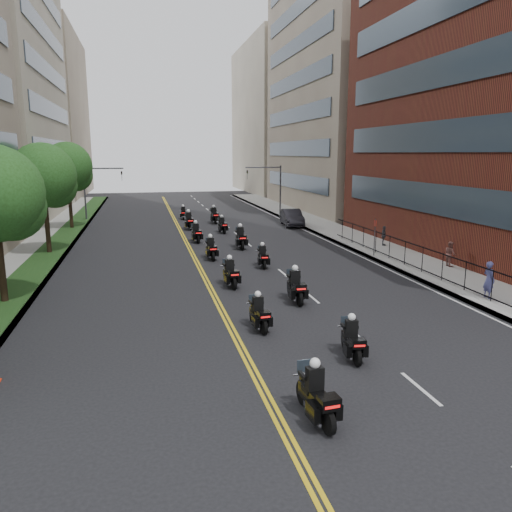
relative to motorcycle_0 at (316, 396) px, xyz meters
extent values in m
plane|color=black|center=(0.48, 0.99, -0.67)|extent=(160.00, 160.00, 0.00)
cube|color=gray|center=(12.48, 25.99, -0.59)|extent=(4.00, 90.00, 0.15)
cube|color=gray|center=(-11.52, 25.99, -0.59)|extent=(4.00, 90.00, 0.15)
cube|color=#153B15|center=(-10.72, 25.99, -0.50)|extent=(2.00, 90.00, 0.04)
cube|color=#333F4C|center=(14.43, 17.99, 2.83)|extent=(0.12, 25.80, 1.80)
cube|color=#333F4C|center=(14.43, 17.99, 6.83)|extent=(0.12, 25.80, 1.80)
cube|color=#333F4C|center=(14.43, 17.99, 10.83)|extent=(0.12, 25.80, 1.80)
cube|color=#333F4C|center=(14.43, 17.99, 14.83)|extent=(0.12, 25.80, 1.80)
cube|color=#806F5E|center=(21.98, 48.99, 14.33)|extent=(15.00, 28.00, 30.00)
cube|color=#333F4C|center=(14.43, 48.99, 2.83)|extent=(0.12, 24.08, 1.80)
cube|color=#333F4C|center=(14.43, 48.99, 6.83)|extent=(0.12, 24.08, 1.80)
cube|color=#333F4C|center=(14.43, 48.99, 10.83)|extent=(0.12, 24.08, 1.80)
cube|color=#333F4C|center=(14.43, 48.99, 14.83)|extent=(0.12, 24.08, 1.80)
cube|color=#333F4C|center=(14.43, 48.99, 18.83)|extent=(0.12, 24.08, 1.80)
cube|color=#333F4C|center=(14.43, 48.99, 22.83)|extent=(0.12, 24.08, 1.80)
cube|color=gray|center=(21.98, 78.99, 12.33)|extent=(15.00, 28.00, 26.00)
cube|color=#333F4C|center=(-13.47, 48.99, 2.83)|extent=(0.12, 24.08, 1.80)
cube|color=#333F4C|center=(-13.47, 48.99, 6.83)|extent=(0.12, 24.08, 1.80)
cube|color=#333F4C|center=(-13.47, 48.99, 10.83)|extent=(0.12, 24.08, 1.80)
cube|color=#333F4C|center=(-13.47, 48.99, 14.83)|extent=(0.12, 24.08, 1.80)
cube|color=#333F4C|center=(-13.47, 48.99, 18.83)|extent=(0.12, 24.08, 1.80)
cube|color=#806F5E|center=(-21.52, 78.99, 12.33)|extent=(16.00, 28.00, 26.00)
cube|color=black|center=(11.48, 12.99, 0.93)|extent=(0.05, 28.00, 0.05)
cube|color=black|center=(11.48, 12.99, -0.37)|extent=(0.05, 28.00, 0.05)
cylinder|color=black|center=(-10.72, 12.99, 1.75)|extent=(0.32, 0.32, 4.83)
sphere|color=#214717|center=(-10.12, 13.39, 3.82)|extent=(3.08, 3.08, 3.08)
cylinder|color=black|center=(-10.72, 24.99, 1.89)|extent=(0.32, 0.32, 5.11)
sphere|color=#214717|center=(-10.72, 24.99, 4.81)|extent=(4.40, 4.40, 4.40)
sphere|color=#214717|center=(-10.12, 25.39, 4.08)|extent=(3.08, 3.08, 3.08)
cylinder|color=black|center=(-10.72, 36.99, 2.03)|extent=(0.32, 0.32, 5.39)
sphere|color=#214717|center=(-10.72, 36.99, 5.11)|extent=(4.40, 4.40, 4.40)
sphere|color=#214717|center=(-10.12, 37.39, 4.34)|extent=(3.08, 3.08, 3.08)
cylinder|color=#3F3F44|center=(10.98, 42.99, 2.13)|extent=(0.18, 0.18, 5.60)
cylinder|color=#3F3F44|center=(8.98, 42.99, 4.73)|extent=(4.00, 0.14, 0.14)
imported|color=black|center=(7.18, 42.99, 3.93)|extent=(0.16, 0.20, 1.00)
cylinder|color=#3F3F44|center=(-10.02, 42.99, 2.13)|extent=(0.18, 0.18, 5.60)
cylinder|color=#3F3F44|center=(-8.02, 42.99, 4.73)|extent=(4.00, 0.14, 0.14)
imported|color=black|center=(-6.22, 42.99, 3.93)|extent=(0.16, 0.20, 1.00)
cylinder|color=black|center=(0.06, -0.72, -0.33)|extent=(0.20, 0.69, 0.68)
cylinder|color=black|center=(-0.08, 0.88, -0.33)|extent=(0.20, 0.69, 0.68)
cube|color=black|center=(-0.01, 0.08, -0.05)|extent=(0.54, 1.39, 0.40)
cube|color=silver|center=(-0.01, 0.13, -0.28)|extent=(0.43, 0.58, 0.30)
cube|color=black|center=(0.06, -0.72, 0.20)|extent=(0.56, 0.47, 0.32)
cube|color=red|center=(0.08, -0.93, 0.18)|extent=(0.40, 0.06, 0.07)
cube|color=black|center=(-0.01, 0.13, 0.46)|extent=(0.47, 0.32, 0.62)
sphere|color=white|center=(-0.01, 0.14, 0.88)|extent=(0.29, 0.29, 0.29)
cylinder|color=black|center=(2.49, 2.94, -0.35)|extent=(0.21, 0.65, 0.63)
cylinder|color=black|center=(2.68, 4.43, -0.35)|extent=(0.21, 0.65, 0.63)
cube|color=black|center=(2.59, 3.69, -0.09)|extent=(0.55, 1.30, 0.37)
cube|color=silver|center=(2.59, 3.73, -0.31)|extent=(0.42, 0.55, 0.28)
cube|color=black|center=(2.49, 2.94, 0.13)|extent=(0.53, 0.45, 0.30)
cube|color=red|center=(2.47, 2.75, 0.11)|extent=(0.37, 0.07, 0.07)
cube|color=black|center=(2.59, 3.73, 0.38)|extent=(0.44, 0.31, 0.58)
sphere|color=white|center=(2.59, 3.74, 0.77)|extent=(0.27, 0.27, 0.27)
cylinder|color=black|center=(0.16, 6.48, -0.36)|extent=(0.18, 0.64, 0.63)
cylinder|color=black|center=(0.05, 7.95, -0.36)|extent=(0.18, 0.64, 0.63)
cube|color=black|center=(0.10, 7.22, -0.10)|extent=(0.48, 1.27, 0.37)
cube|color=silver|center=(0.10, 7.26, -0.31)|extent=(0.39, 0.53, 0.28)
cube|color=black|center=(0.16, 6.48, 0.12)|extent=(0.51, 0.42, 0.30)
cube|color=red|center=(0.17, 6.29, 0.11)|extent=(0.37, 0.06, 0.06)
cube|color=black|center=(0.10, 7.26, 0.36)|extent=(0.43, 0.29, 0.57)
sphere|color=white|center=(0.10, 7.27, 0.75)|extent=(0.27, 0.27, 0.27)
cylinder|color=black|center=(2.65, 9.68, -0.31)|extent=(0.17, 0.72, 0.71)
cylinder|color=black|center=(2.70, 11.35, -0.31)|extent=(0.17, 0.72, 0.71)
cube|color=black|center=(2.67, 10.52, -0.02)|extent=(0.48, 1.43, 0.42)
cube|color=silver|center=(2.67, 10.57, -0.26)|extent=(0.42, 0.59, 0.31)
cube|color=black|center=(2.65, 9.68, 0.23)|extent=(0.56, 0.46, 0.34)
cube|color=red|center=(2.64, 9.46, 0.21)|extent=(0.42, 0.04, 0.07)
cube|color=black|center=(2.67, 10.57, 0.50)|extent=(0.47, 0.31, 0.65)
sphere|color=white|center=(2.68, 10.58, 0.94)|extent=(0.30, 0.30, 0.30)
cylinder|color=black|center=(0.19, 13.15, -0.33)|extent=(0.20, 0.69, 0.68)
cylinder|color=black|center=(0.05, 14.75, -0.33)|extent=(0.20, 0.69, 0.68)
cube|color=black|center=(0.12, 13.95, -0.05)|extent=(0.53, 1.38, 0.40)
cube|color=silver|center=(0.11, 14.00, -0.28)|extent=(0.43, 0.58, 0.30)
cube|color=black|center=(0.19, 13.15, 0.19)|extent=(0.55, 0.46, 0.32)
cube|color=red|center=(0.21, 12.94, 0.17)|extent=(0.40, 0.06, 0.07)
cube|color=black|center=(0.11, 14.00, 0.45)|extent=(0.46, 0.32, 0.62)
sphere|color=white|center=(0.11, 14.01, 0.87)|extent=(0.29, 0.29, 0.29)
cylinder|color=black|center=(2.82, 17.26, -0.35)|extent=(0.18, 0.64, 0.63)
cylinder|color=black|center=(2.94, 18.74, -0.35)|extent=(0.18, 0.64, 0.63)
cube|color=black|center=(2.88, 18.00, -0.10)|extent=(0.49, 1.28, 0.37)
cube|color=silver|center=(2.88, 18.05, -0.31)|extent=(0.39, 0.54, 0.28)
cube|color=black|center=(2.82, 17.26, 0.13)|extent=(0.51, 0.43, 0.30)
cube|color=red|center=(2.80, 17.07, 0.11)|extent=(0.37, 0.06, 0.06)
cube|color=black|center=(2.88, 18.05, 0.37)|extent=(0.43, 0.29, 0.57)
sphere|color=white|center=(2.88, 18.06, 0.76)|extent=(0.27, 0.27, 0.27)
cylinder|color=black|center=(0.10, 20.29, -0.33)|extent=(0.17, 0.69, 0.68)
cylinder|color=black|center=(0.03, 21.89, -0.33)|extent=(0.17, 0.69, 0.68)
cube|color=black|center=(0.06, 21.09, -0.05)|extent=(0.48, 1.37, 0.40)
cube|color=silver|center=(0.06, 21.14, -0.28)|extent=(0.40, 0.57, 0.30)
cube|color=black|center=(0.10, 20.29, 0.19)|extent=(0.54, 0.44, 0.32)
cube|color=red|center=(0.11, 20.08, 0.17)|extent=(0.40, 0.05, 0.07)
cube|color=black|center=(0.06, 21.14, 0.45)|extent=(0.45, 0.30, 0.62)
sphere|color=white|center=(0.06, 21.15, 0.87)|extent=(0.29, 0.29, 0.29)
cylinder|color=black|center=(2.72, 23.56, -0.30)|extent=(0.17, 0.75, 0.75)
cylinder|color=black|center=(2.76, 25.32, -0.30)|extent=(0.17, 0.75, 0.75)
cube|color=black|center=(2.74, 24.44, 0.01)|extent=(0.50, 1.50, 0.44)
cube|color=silver|center=(2.74, 24.49, -0.24)|extent=(0.43, 0.62, 0.33)
cube|color=black|center=(2.72, 23.56, 0.28)|extent=(0.58, 0.48, 0.35)
cube|color=red|center=(2.71, 23.33, 0.26)|extent=(0.44, 0.04, 0.08)
cube|color=black|center=(2.74, 24.49, 0.56)|extent=(0.49, 0.32, 0.68)
sphere|color=white|center=(2.74, 24.51, 1.03)|extent=(0.32, 0.32, 0.32)
cylinder|color=black|center=(-0.13, 26.99, -0.32)|extent=(0.21, 0.71, 0.70)
cylinder|color=black|center=(-0.27, 28.64, -0.32)|extent=(0.21, 0.71, 0.70)
cube|color=black|center=(-0.20, 27.81, -0.03)|extent=(0.55, 1.43, 0.41)
cube|color=silver|center=(-0.21, 27.86, -0.27)|extent=(0.44, 0.60, 0.31)
cube|color=black|center=(-0.13, 26.99, 0.22)|extent=(0.57, 0.48, 0.33)
cube|color=red|center=(-0.11, 26.77, 0.20)|extent=(0.41, 0.07, 0.07)
cube|color=black|center=(-0.21, 27.86, 0.49)|extent=(0.48, 0.33, 0.64)
sphere|color=white|center=(-0.21, 27.87, 0.92)|extent=(0.30, 0.30, 0.30)
cylinder|color=black|center=(2.63, 31.21, -0.35)|extent=(0.20, 0.66, 0.65)
cylinder|color=black|center=(2.47, 32.73, -0.35)|extent=(0.20, 0.66, 0.65)
cube|color=black|center=(2.55, 31.97, -0.08)|extent=(0.53, 1.32, 0.38)
cube|color=silver|center=(2.54, 32.02, -0.30)|extent=(0.42, 0.56, 0.29)
cube|color=black|center=(2.63, 31.21, 0.15)|extent=(0.54, 0.45, 0.30)
cube|color=red|center=(2.65, 31.01, 0.13)|extent=(0.38, 0.07, 0.07)
cube|color=black|center=(2.54, 32.02, 0.40)|extent=(0.45, 0.31, 0.59)
sphere|color=white|center=(2.54, 32.03, 0.80)|extent=(0.28, 0.28, 0.28)
cylinder|color=black|center=(-0.07, 33.90, -0.29)|extent=(0.20, 0.76, 0.75)
cylinder|color=black|center=(-0.18, 35.66, -0.29)|extent=(0.20, 0.76, 0.75)
cube|color=black|center=(-0.13, 34.78, 0.01)|extent=(0.55, 1.51, 0.44)
cube|color=silver|center=(-0.13, 34.83, -0.24)|extent=(0.46, 0.63, 0.33)
cube|color=black|center=(-0.07, 33.90, 0.28)|extent=(0.60, 0.50, 0.35)
cube|color=red|center=(-0.06, 33.67, 0.26)|extent=(0.44, 0.06, 0.08)
cube|color=black|center=(-0.13, 34.83, 0.56)|extent=(0.50, 0.34, 0.68)
sphere|color=white|center=(-0.13, 34.84, 1.03)|extent=(0.32, 0.32, 0.32)
cylinder|color=black|center=(2.79, 37.48, -0.30)|extent=(0.19, 0.75, 0.75)
cylinder|color=black|center=(2.70, 39.24, -0.30)|extent=(0.19, 0.75, 0.75)
cube|color=black|center=(2.74, 38.36, 0.01)|extent=(0.53, 1.50, 0.44)
cube|color=silver|center=(2.74, 38.42, -0.24)|extent=(0.45, 0.62, 0.33)
cube|color=black|center=(2.79, 37.48, 0.28)|extent=(0.59, 0.49, 0.35)
cube|color=red|center=(2.80, 37.25, 0.25)|extent=(0.44, 0.05, 0.08)
cube|color=black|center=(2.74, 38.42, 0.56)|extent=(0.50, 0.33, 0.68)
sphere|color=white|center=(2.74, 38.43, 1.02)|extent=(0.32, 0.32, 0.32)
cylinder|color=black|center=(-0.07, 41.51, -0.36)|extent=(0.17, 0.63, 0.62)
cylinder|color=black|center=(0.03, 42.97, -0.36)|extent=(0.17, 0.63, 0.62)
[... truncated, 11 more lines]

